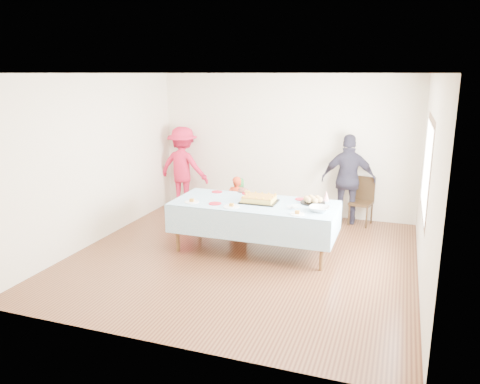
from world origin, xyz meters
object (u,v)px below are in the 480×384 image
object	(u,v)px
adult_left	(183,168)
birthday_cake	(259,199)
party_table	(255,206)
dining_chair	(363,198)

from	to	relation	value
adult_left	birthday_cake	bearing A→B (deg)	142.20
party_table	dining_chair	world-z (taller)	dining_chair
dining_chair	adult_left	world-z (taller)	adult_left
party_table	dining_chair	size ratio (longest dim) A/B	2.87
dining_chair	adult_left	bearing A→B (deg)	-167.10
adult_left	party_table	bearing A→B (deg)	140.79
party_table	birthday_cake	bearing A→B (deg)	35.82
party_table	birthday_cake	distance (m)	0.12
birthday_cake	dining_chair	bearing A→B (deg)	53.81
party_table	dining_chair	distance (m)	2.45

